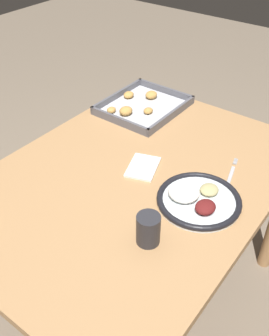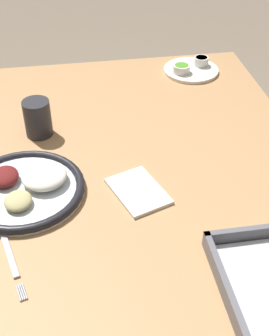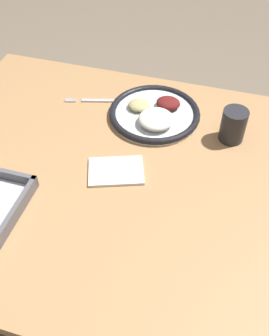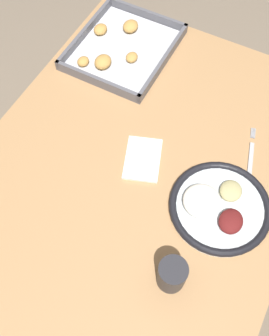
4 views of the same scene
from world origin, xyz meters
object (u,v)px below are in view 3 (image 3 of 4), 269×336
object	(u,v)px
drinking_cup	(233,125)
napkin	(116,170)
fork	(99,101)
dinner_plate	(155,113)

from	to	relation	value
drinking_cup	napkin	size ratio (longest dim) A/B	0.58
fork	drinking_cup	xyz separation A→B (m)	(-0.41, 0.06, 0.04)
dinner_plate	fork	bearing A→B (deg)	-7.90
fork	napkin	size ratio (longest dim) A/B	1.13
dinner_plate	napkin	distance (m)	0.24
fork	drinking_cup	size ratio (longest dim) A/B	1.96
drinking_cup	napkin	distance (m)	0.34
dinner_plate	fork	size ratio (longest dim) A/B	1.45
dinner_plate	drinking_cup	bearing A→B (deg)	172.10
napkin	dinner_plate	bearing A→B (deg)	-99.54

